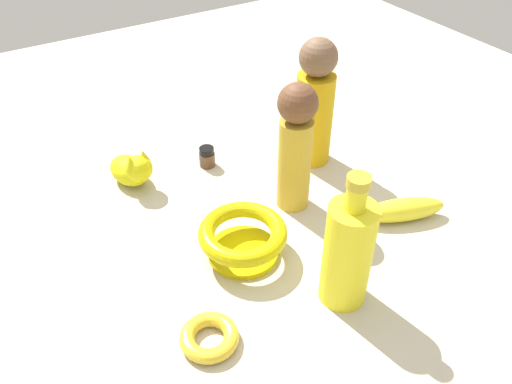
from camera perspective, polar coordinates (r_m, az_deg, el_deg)
The scene contains 9 objects.
ground at distance 0.93m, azimuth 0.00°, elevation -2.82°, with size 2.00×2.00×0.00m, color #BCB29E.
person_figure_adult at distance 0.89m, azimuth 4.21°, elevation 5.36°, with size 0.08×0.08×0.24m.
nail_polish_jar at distance 1.05m, azimuth -5.48°, elevation 3.87°, with size 0.03×0.03×0.04m.
bowl at distance 0.84m, azimuth -1.47°, elevation -4.97°, with size 0.14×0.14×0.06m.
person_figure_child at distance 1.02m, azimuth 6.49°, elevation 9.66°, with size 0.10×0.10×0.26m.
bangle at distance 0.75m, azimuth -5.17°, elevation -15.66°, with size 0.08×0.08×0.02m, color yellow.
cat_figurine at distance 1.02m, azimuth -13.53°, elevation 2.47°, with size 0.12×0.08×0.08m.
banana at distance 0.95m, azimuth 15.91°, elevation -1.89°, with size 0.15×0.04×0.04m, color yellow.
bottle_tall at distance 0.75m, azimuth 10.10°, elevation -6.54°, with size 0.07×0.07×0.23m.
Camera 1 is at (0.60, -0.37, 0.62)m, focal length 36.28 mm.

